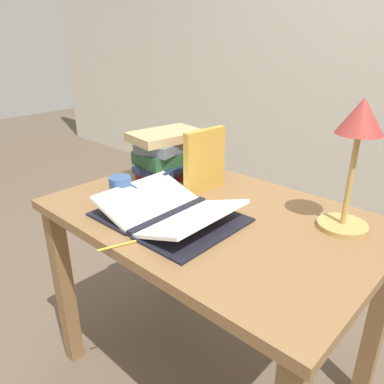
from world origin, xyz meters
TOP-DOWN VIEW (x-y plane):
  - ground_plane at (0.00, 0.00)m, footprint 12.00×12.00m
  - reading_desk at (0.00, 0.00)m, footprint 1.13×0.77m
  - open_book at (-0.08, -0.13)m, footprint 0.46×0.36m
  - book_stack_tall at (-0.36, 0.12)m, footprint 0.23×0.31m
  - book_standing_upright at (-0.15, 0.13)m, footprint 0.05×0.19m
  - reading_lamp at (0.38, 0.20)m, footprint 0.16×0.16m
  - coffee_mug at (-0.30, -0.16)m, footprint 0.11×0.08m
  - pencil at (-0.05, -0.34)m, footprint 0.06×0.16m

SIDE VIEW (x-z plane):
  - ground_plane at x=0.00m, z-range 0.00..0.00m
  - reading_desk at x=0.00m, z-range 0.27..1.05m
  - pencil at x=-0.05m, z-range 0.78..0.79m
  - open_book at x=-0.08m, z-range 0.76..0.84m
  - coffee_mug at x=-0.30m, z-range 0.78..0.88m
  - book_stack_tall at x=-0.36m, z-range 0.79..0.99m
  - book_standing_upright at x=-0.15m, z-range 0.78..1.02m
  - reading_lamp at x=0.38m, z-range 0.87..1.28m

